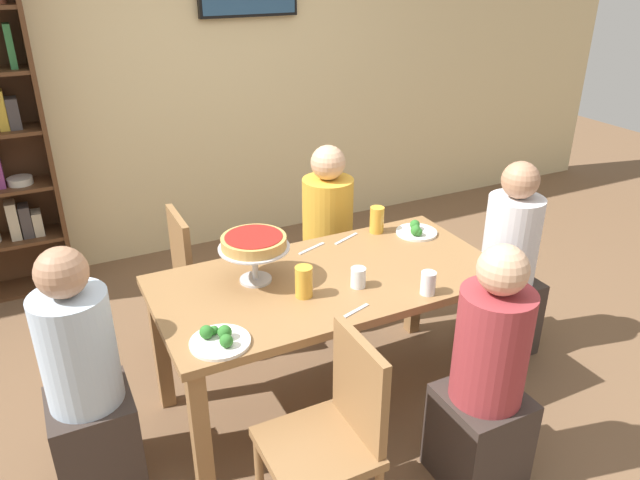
{
  "coord_description": "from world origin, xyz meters",
  "views": [
    {
      "loc": [
        -1.16,
        -2.23,
        2.13
      ],
      "look_at": [
        0.0,
        0.1,
        0.89
      ],
      "focal_mm": 33.94,
      "sensor_mm": 36.0,
      "label": 1
    }
  ],
  "objects_px": {
    "beer_glass_amber_short": "(304,282)",
    "diner_near_right": "(485,388)",
    "cutlery_fork_near": "(312,248)",
    "beer_glass_amber_tall": "(377,220)",
    "diner_far_right": "(328,251)",
    "deep_dish_pizza_stand": "(254,245)",
    "cutlery_fork_far": "(346,239)",
    "salad_plate_near_diner": "(416,231)",
    "cutlery_knife_near": "(354,312)",
    "chair_far_left": "(203,275)",
    "water_glass_clear_far": "(358,277)",
    "diner_head_east": "(506,274)",
    "diner_head_west": "(86,391)",
    "chair_near_left": "(333,431)",
    "water_glass_clear_near": "(428,283)",
    "salad_plate_far_diner": "(219,339)",
    "dining_table": "(329,294)"
  },
  "relations": [
    {
      "from": "diner_head_west",
      "to": "beer_glass_amber_short",
      "type": "distance_m",
      "value": 1.01
    },
    {
      "from": "diner_head_west",
      "to": "chair_near_left",
      "type": "xyz_separation_m",
      "value": [
        0.81,
        -0.65,
        -0.01
      ]
    },
    {
      "from": "deep_dish_pizza_stand",
      "to": "beer_glass_amber_short",
      "type": "height_order",
      "value": "deep_dish_pizza_stand"
    },
    {
      "from": "diner_far_right",
      "to": "beer_glass_amber_tall",
      "type": "distance_m",
      "value": 0.49
    },
    {
      "from": "beer_glass_amber_tall",
      "to": "cutlery_fork_near",
      "type": "bearing_deg",
      "value": -175.75
    },
    {
      "from": "chair_far_left",
      "to": "cutlery_fork_far",
      "type": "distance_m",
      "value": 0.85
    },
    {
      "from": "cutlery_fork_near",
      "to": "cutlery_fork_far",
      "type": "bearing_deg",
      "value": 166.05
    },
    {
      "from": "water_glass_clear_near",
      "to": "cutlery_fork_near",
      "type": "xyz_separation_m",
      "value": [
        -0.27,
        0.64,
        -0.05
      ]
    },
    {
      "from": "cutlery_knife_near",
      "to": "cutlery_fork_far",
      "type": "relative_size",
      "value": 1.0
    },
    {
      "from": "diner_head_west",
      "to": "chair_near_left",
      "type": "height_order",
      "value": "diner_head_west"
    },
    {
      "from": "chair_far_left",
      "to": "salad_plate_near_diner",
      "type": "xyz_separation_m",
      "value": [
        1.06,
        -0.53,
        0.28
      ]
    },
    {
      "from": "diner_far_right",
      "to": "deep_dish_pizza_stand",
      "type": "bearing_deg",
      "value": -49.58
    },
    {
      "from": "diner_near_right",
      "to": "water_glass_clear_near",
      "type": "distance_m",
      "value": 0.51
    },
    {
      "from": "dining_table",
      "to": "salad_plate_far_diner",
      "type": "bearing_deg",
      "value": -155.57
    },
    {
      "from": "chair_near_left",
      "to": "cutlery_knife_near",
      "type": "bearing_deg",
      "value": -38.5
    },
    {
      "from": "cutlery_fork_far",
      "to": "diner_near_right",
      "type": "bearing_deg",
      "value": 71.75
    },
    {
      "from": "water_glass_clear_far",
      "to": "salad_plate_near_diner",
      "type": "bearing_deg",
      "value": 31.99
    },
    {
      "from": "diner_far_right",
      "to": "deep_dish_pizza_stand",
      "type": "relative_size",
      "value": 3.49
    },
    {
      "from": "beer_glass_amber_tall",
      "to": "cutlery_knife_near",
      "type": "distance_m",
      "value": 0.84
    },
    {
      "from": "chair_near_left",
      "to": "water_glass_clear_far",
      "type": "bearing_deg",
      "value": -37.14
    },
    {
      "from": "beer_glass_amber_tall",
      "to": "cutlery_fork_near",
      "type": "relative_size",
      "value": 0.81
    },
    {
      "from": "cutlery_knife_near",
      "to": "water_glass_clear_near",
      "type": "bearing_deg",
      "value": -19.01
    },
    {
      "from": "salad_plate_near_diner",
      "to": "beer_glass_amber_tall",
      "type": "bearing_deg",
      "value": 145.58
    },
    {
      "from": "diner_near_right",
      "to": "cutlery_fork_far",
      "type": "height_order",
      "value": "diner_near_right"
    },
    {
      "from": "diner_head_west",
      "to": "beer_glass_amber_tall",
      "type": "bearing_deg",
      "value": 12.56
    },
    {
      "from": "dining_table",
      "to": "deep_dish_pizza_stand",
      "type": "height_order",
      "value": "deep_dish_pizza_stand"
    },
    {
      "from": "diner_head_east",
      "to": "beer_glass_amber_tall",
      "type": "xyz_separation_m",
      "value": [
        -0.65,
        0.35,
        0.32
      ]
    },
    {
      "from": "cutlery_fork_far",
      "to": "diner_far_right",
      "type": "bearing_deg",
      "value": -124.29
    },
    {
      "from": "beer_glass_amber_short",
      "to": "water_glass_clear_far",
      "type": "bearing_deg",
      "value": -7.33
    },
    {
      "from": "chair_near_left",
      "to": "water_glass_clear_near",
      "type": "xyz_separation_m",
      "value": [
        0.65,
        0.34,
        0.31
      ]
    },
    {
      "from": "diner_head_east",
      "to": "chair_far_left",
      "type": "distance_m",
      "value": 1.71
    },
    {
      "from": "beer_glass_amber_short",
      "to": "diner_near_right",
      "type": "bearing_deg",
      "value": -49.69
    },
    {
      "from": "diner_far_right",
      "to": "chair_far_left",
      "type": "bearing_deg",
      "value": -94.05
    },
    {
      "from": "chair_far_left",
      "to": "salad_plate_far_diner",
      "type": "distance_m",
      "value": 1.09
    },
    {
      "from": "cutlery_fork_near",
      "to": "cutlery_fork_far",
      "type": "distance_m",
      "value": 0.22
    },
    {
      "from": "diner_near_right",
      "to": "diner_head_west",
      "type": "bearing_deg",
      "value": 64.35
    },
    {
      "from": "dining_table",
      "to": "chair_far_left",
      "type": "relative_size",
      "value": 1.89
    },
    {
      "from": "salad_plate_near_diner",
      "to": "cutlery_knife_near",
      "type": "relative_size",
      "value": 1.24
    },
    {
      "from": "diner_near_right",
      "to": "salad_plate_far_diner",
      "type": "xyz_separation_m",
      "value": [
        -0.99,
        0.45,
        0.27
      ]
    },
    {
      "from": "salad_plate_far_diner",
      "to": "diner_far_right",
      "type": "bearing_deg",
      "value": 45.04
    },
    {
      "from": "beer_glass_amber_tall",
      "to": "beer_glass_amber_short",
      "type": "xyz_separation_m",
      "value": [
        -0.65,
        -0.44,
        -0.0
      ]
    },
    {
      "from": "diner_near_right",
      "to": "beer_glass_amber_short",
      "type": "distance_m",
      "value": 0.89
    },
    {
      "from": "beer_glass_amber_tall",
      "to": "water_glass_clear_far",
      "type": "bearing_deg",
      "value": -129.17
    },
    {
      "from": "beer_glass_amber_short",
      "to": "water_glass_clear_near",
      "type": "relative_size",
      "value": 1.35
    },
    {
      "from": "diner_far_right",
      "to": "deep_dish_pizza_stand",
      "type": "height_order",
      "value": "diner_far_right"
    },
    {
      "from": "diner_far_right",
      "to": "beer_glass_amber_short",
      "type": "relative_size",
      "value": 7.93
    },
    {
      "from": "diner_head_west",
      "to": "cutlery_fork_near",
      "type": "bearing_deg",
      "value": 15.31
    },
    {
      "from": "water_glass_clear_near",
      "to": "water_glass_clear_far",
      "type": "distance_m",
      "value": 0.32
    },
    {
      "from": "cutlery_fork_near",
      "to": "diner_near_right",
      "type": "bearing_deg",
      "value": 85.98
    },
    {
      "from": "deep_dish_pizza_stand",
      "to": "cutlery_fork_near",
      "type": "relative_size",
      "value": 1.83
    }
  ]
}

